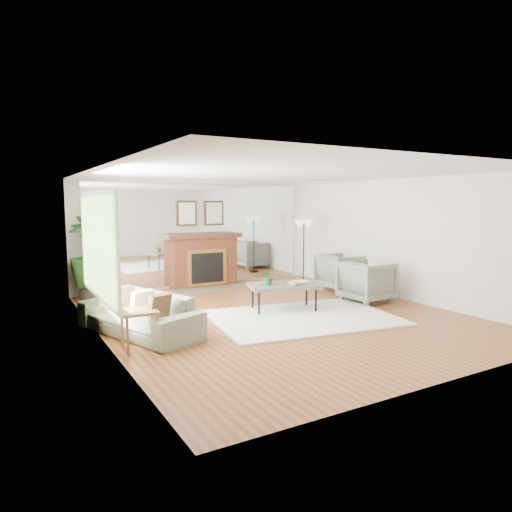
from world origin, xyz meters
TOP-DOWN VIEW (x-y plane):
  - ground at (0.00, 0.00)m, footprint 7.00×7.00m
  - wall_left at (-2.99, 0.00)m, footprint 0.02×7.00m
  - wall_right at (2.99, 0.00)m, footprint 0.02×7.00m
  - wall_back at (0.00, 3.49)m, footprint 6.00×0.02m
  - mirror_panel at (0.00, 3.47)m, footprint 5.40×0.04m
  - window_panel at (-2.96, 0.40)m, footprint 0.04×2.40m
  - fireplace at (0.00, 3.26)m, footprint 1.85×0.83m
  - area_rug at (0.28, -0.41)m, footprint 3.39×2.66m
  - coffee_table at (0.29, 0.23)m, footprint 1.44×1.09m
  - sofa at (-2.45, 0.08)m, footprint 1.53×2.29m
  - armchair_back at (2.60, 1.38)m, footprint 0.90×0.88m
  - armchair_front at (2.20, 0.08)m, footprint 0.96×0.93m
  - side_table at (-2.65, -0.63)m, footprint 0.51×0.51m
  - potted_ficus at (-2.60, 3.10)m, footprint 1.05×1.05m
  - floor_lamp at (2.17, 2.23)m, footprint 0.52×0.29m
  - tabletop_plant at (-0.02, 0.30)m, footprint 0.34×0.31m
  - fruit_bowl at (0.38, 0.02)m, footprint 0.29×0.29m
  - book at (0.58, 0.22)m, footprint 0.22×0.30m

SIDE VIEW (x-z plane):
  - ground at x=0.00m, z-range 0.00..0.00m
  - area_rug at x=0.28m, z-range 0.00..0.03m
  - sofa at x=-2.45m, z-range 0.00..0.62m
  - armchair_back at x=2.60m, z-range 0.00..0.82m
  - armchair_front at x=2.20m, z-range 0.00..0.83m
  - side_table at x=-2.65m, z-range 0.18..0.73m
  - coffee_table at x=0.29m, z-range 0.21..0.72m
  - book at x=0.58m, z-range 0.51..0.53m
  - fruit_bowl at x=0.38m, z-range 0.51..0.57m
  - fireplace at x=0.00m, z-range -0.37..1.68m
  - tabletop_plant at x=-0.02m, z-range 0.51..0.83m
  - potted_ficus at x=-2.60m, z-range 0.06..1.82m
  - wall_left at x=-2.99m, z-range 0.00..2.50m
  - wall_right at x=2.99m, z-range 0.00..2.50m
  - wall_back at x=0.00m, z-range 0.00..2.50m
  - mirror_panel at x=0.00m, z-range 0.05..2.45m
  - window_panel at x=-2.96m, z-range 0.60..2.10m
  - floor_lamp at x=2.17m, z-range 0.56..2.15m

